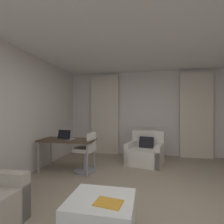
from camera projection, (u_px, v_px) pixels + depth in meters
ground_plane at (149, 206)px, 2.48m from camera, size 12.00×12.00×0.00m
wall_window at (148, 113)px, 5.44m from camera, size 5.12×0.06×2.60m
ceiling at (149, 22)px, 2.47m from camera, size 5.12×6.12×0.06m
curtain_left_panel at (104, 115)px, 5.59m from camera, size 0.90×0.06×2.50m
curtain_right_panel at (196, 115)px, 5.04m from camera, size 0.90×0.06×2.50m
armchair at (145, 153)px, 4.51m from camera, size 1.03×0.98×0.83m
desk at (67, 142)px, 3.90m from camera, size 1.21×0.60×0.73m
desk_chair at (86, 154)px, 3.87m from camera, size 0.48×0.48×0.88m
laptop at (66, 137)px, 3.88m from camera, size 0.36×0.30×0.22m
coffee_table at (101, 217)px, 1.89m from camera, size 0.71×0.63×0.41m
magazine_open at (108, 203)px, 1.78m from camera, size 0.31×0.24×0.01m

